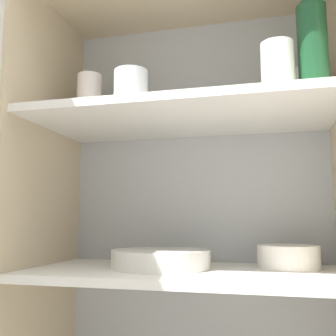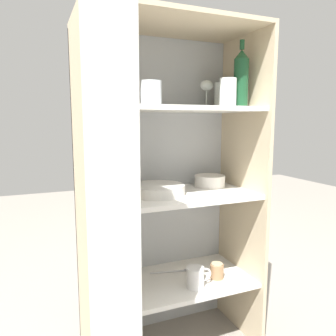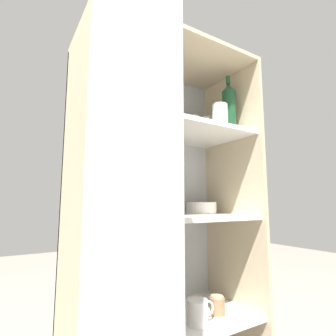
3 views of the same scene
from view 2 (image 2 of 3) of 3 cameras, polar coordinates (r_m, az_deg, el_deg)
cupboard_back_panel at (r=1.65m, az=-2.26°, el=-3.58°), size 0.79×0.02×1.46m
cupboard_side_left at (r=1.38m, az=-14.61°, el=-6.25°), size 0.02×0.41×1.46m
cupboard_side_right at (r=1.66m, az=12.73°, el=-3.73°), size 0.02×0.41×1.46m
cupboard_top_panel at (r=1.49m, az=0.42°, el=23.84°), size 0.79×0.41×0.02m
shelf_board_lower at (r=1.62m, az=0.37°, el=-19.37°), size 0.75×0.37×0.02m
shelf_board_middle at (r=1.48m, az=0.39°, el=-4.90°), size 0.75×0.37×0.02m
shelf_board_upper at (r=1.44m, az=0.40°, el=10.24°), size 0.75×0.37×0.02m
cupboard_door at (r=1.00m, az=-10.17°, el=-11.56°), size 0.08×0.39×1.46m
tumbler_glass_0 at (r=1.47m, az=10.40°, el=12.81°), size 0.07×0.07×0.12m
tumbler_glass_1 at (r=1.33m, az=-2.98°, el=12.89°), size 0.08×0.08×0.10m
tumbler_glass_2 at (r=1.36m, az=-10.07°, el=13.33°), size 0.07×0.07×0.13m
tumbler_glass_3 at (r=1.67m, az=9.30°, el=12.34°), size 0.07×0.07×0.12m
tumbler_glass_4 at (r=1.47m, az=-11.78°, el=12.26°), size 0.08×0.08×0.09m
wine_glass_0 at (r=1.47m, az=-7.46°, el=14.05°), size 0.07×0.07×0.13m
wine_glass_1 at (r=1.64m, az=6.74°, el=13.71°), size 0.06×0.06×0.13m
wine_bottle at (r=1.53m, az=12.61°, el=15.03°), size 0.07×0.07×0.29m
plate_stack_white at (r=1.45m, az=-1.87°, el=-3.79°), size 0.25×0.25×0.04m
mixing_bowl_large at (r=1.64m, az=7.28°, el=-2.14°), size 0.15×0.15×0.06m
coffee_mug_primary at (r=1.55m, az=4.87°, el=-18.43°), size 0.12×0.08×0.09m
storage_jar at (r=1.64m, az=8.51°, el=-17.29°), size 0.06×0.06×0.07m
serving_spoon at (r=1.70m, az=1.04°, el=-17.53°), size 0.20×0.06×0.01m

